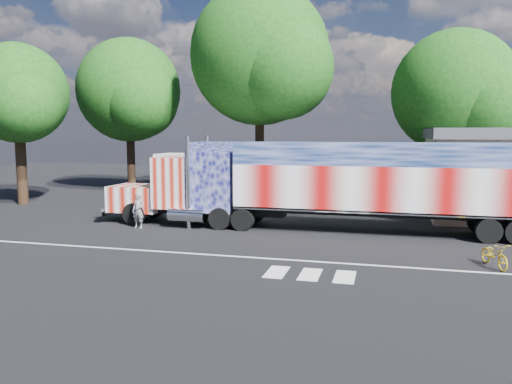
% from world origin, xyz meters
% --- Properties ---
extents(ground, '(100.00, 100.00, 0.00)m').
position_xyz_m(ground, '(0.00, 0.00, 0.00)').
color(ground, black).
extents(lane_markings, '(30.00, 2.67, 0.01)m').
position_xyz_m(lane_markings, '(1.71, -3.77, 0.01)').
color(lane_markings, silver).
rests_on(lane_markings, ground).
extents(semi_truck, '(22.44, 3.54, 4.78)m').
position_xyz_m(semi_truck, '(3.56, 3.46, 2.46)').
color(semi_truck, black).
rests_on(semi_truck, ground).
extents(coach_bus, '(12.08, 2.81, 3.51)m').
position_xyz_m(coach_bus, '(-2.73, 10.31, 1.82)').
color(coach_bus, silver).
rests_on(coach_bus, ground).
extents(woman, '(0.71, 0.51, 1.83)m').
position_xyz_m(woman, '(-5.94, 1.50, 0.92)').
color(woman, slate).
rests_on(woman, ground).
extents(bicycle, '(1.14, 1.89, 0.94)m').
position_xyz_m(bicycle, '(10.43, -2.11, 0.47)').
color(bicycle, gold).
rests_on(bicycle, ground).
extents(tree_w_a, '(7.10, 6.76, 10.99)m').
position_xyz_m(tree_w_a, '(-17.84, 7.44, 7.55)').
color(tree_w_a, black).
rests_on(tree_w_a, ground).
extents(tree_n_mid, '(11.30, 10.76, 16.28)m').
position_xyz_m(tree_n_mid, '(-3.07, 16.46, 10.83)').
color(tree_n_mid, black).
rests_on(tree_n_mid, ground).
extents(tree_ne_a, '(9.09, 8.66, 12.12)m').
position_xyz_m(tree_ne_a, '(11.10, 16.11, 7.74)').
color(tree_ne_a, black).
rests_on(tree_ne_a, ground).
extents(tree_nw_a, '(9.24, 8.80, 12.97)m').
position_xyz_m(tree_nw_a, '(-14.95, 17.55, 8.52)').
color(tree_nw_a, black).
rests_on(tree_nw_a, ground).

